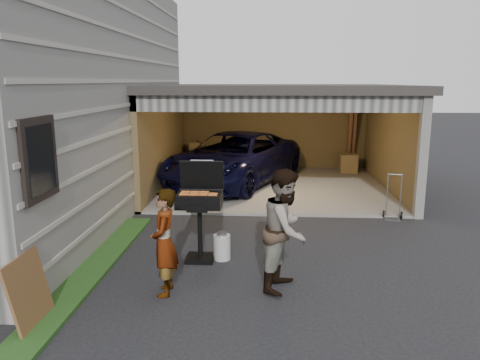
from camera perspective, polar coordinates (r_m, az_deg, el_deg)
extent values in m
plane|color=black|center=(7.36, -1.01, -12.11)|extent=(80.00, 80.00, 0.00)
cube|color=#193814|center=(6.99, -20.99, -14.02)|extent=(0.50, 8.00, 0.06)
cube|color=#605E59|center=(13.53, 4.22, -0.75)|extent=(6.50, 6.00, 0.06)
cube|color=brown|center=(16.21, 4.14, 6.09)|extent=(6.50, 0.15, 2.70)
cube|color=brown|center=(13.73, 17.71, 4.50)|extent=(0.15, 6.00, 2.70)
cube|color=brown|center=(13.62, -9.22, 4.85)|extent=(0.15, 6.00, 2.70)
cube|color=#2D2B28|center=(13.20, 4.40, 11.06)|extent=(6.80, 6.30, 0.20)
cube|color=#474744|center=(10.29, 4.67, 9.25)|extent=(6.50, 0.16, 0.36)
cube|color=beige|center=(11.51, 4.54, 10.03)|extent=(6.00, 2.40, 0.06)
cube|color=#474744|center=(10.92, 21.34, 2.45)|extent=(0.20, 0.18, 2.70)
cube|color=olive|center=(15.80, -5.18, 2.12)|extent=(0.60, 0.50, 0.50)
cube|color=olive|center=(15.73, -5.21, 3.82)|extent=(0.50, 0.45, 0.45)
cube|color=olive|center=(15.75, 13.07, 2.01)|extent=(0.55, 0.50, 0.60)
cube|color=brown|center=(16.25, 13.49, 5.28)|extent=(0.24, 0.43, 2.20)
imported|color=black|center=(13.59, -0.71, 2.40)|extent=(4.32, 5.87, 1.48)
imported|color=#9EBAC7|center=(6.74, -9.21, -7.51)|extent=(0.42, 0.59, 1.55)
imported|color=#46241B|center=(6.84, 5.57, -6.04)|extent=(0.93, 1.05, 1.79)
cube|color=black|center=(8.15, -4.85, -9.47)|extent=(0.48, 0.48, 0.06)
cylinder|color=black|center=(7.99, -4.91, -6.24)|extent=(0.08, 0.08, 0.95)
cube|color=black|center=(7.84, -4.98, -2.45)|extent=(0.75, 0.52, 0.23)
cube|color=#59595B|center=(7.81, -5.00, -1.76)|extent=(0.68, 0.45, 0.02)
cube|color=black|center=(8.07, -4.70, 0.55)|extent=(0.75, 0.14, 0.52)
cylinder|color=silver|center=(8.09, -2.21, -8.17)|extent=(0.38, 0.38, 0.43)
cube|color=brown|center=(6.48, -24.34, -12.30)|extent=(0.23, 0.83, 0.91)
cube|color=slate|center=(10.89, 18.08, -4.53)|extent=(0.37, 0.28, 0.04)
cylinder|color=black|center=(10.98, 17.10, -3.97)|extent=(0.08, 0.18, 0.17)
cylinder|color=black|center=(10.99, 19.09, -4.09)|extent=(0.08, 0.18, 0.17)
cylinder|color=slate|center=(10.87, 17.49, -1.77)|extent=(0.03, 0.03, 1.00)
cylinder|color=slate|center=(10.88, 18.99, -1.86)|extent=(0.03, 0.03, 1.00)
cylinder|color=slate|center=(10.78, 18.41, 0.64)|extent=(0.28, 0.09, 0.03)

